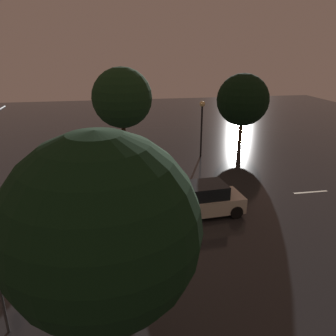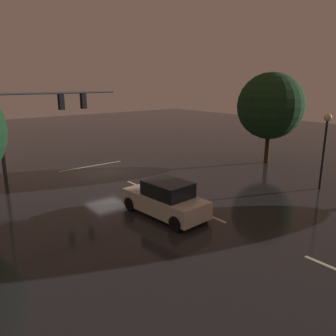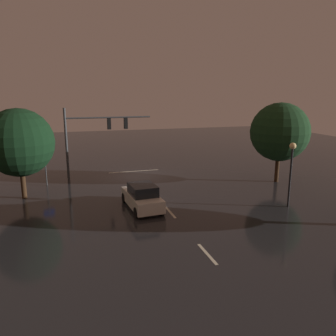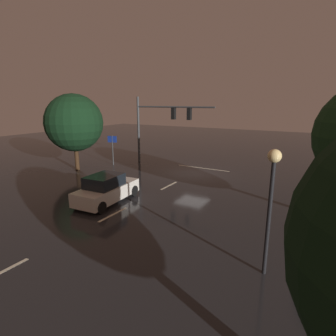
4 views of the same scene
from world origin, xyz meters
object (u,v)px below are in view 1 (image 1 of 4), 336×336
at_px(tree_left_near, 243,100).
at_px(tree_right_near, 102,229).
at_px(car_approaching, 202,200).
at_px(street_lamp_left_kerb, 202,117).
at_px(tree_left_far, 122,98).

height_order(tree_left_near, tree_right_near, tree_right_near).
relative_size(car_approaching, tree_right_near, 0.68).
bearing_deg(car_approaching, street_lamp_left_kerb, 165.16).
distance_m(street_lamp_left_kerb, tree_right_near, 18.98).
relative_size(car_approaching, tree_left_far, 0.65).
bearing_deg(tree_left_far, tree_right_near, -3.91).
bearing_deg(tree_right_near, tree_left_near, 150.02).
bearing_deg(tree_left_far, tree_left_near, 90.19).
distance_m(street_lamp_left_kerb, tree_left_far, 6.85).
relative_size(street_lamp_left_kerb, tree_left_far, 0.64).
height_order(street_lamp_left_kerb, tree_left_far, tree_left_far).
bearing_deg(street_lamp_left_kerb, tree_right_near, -22.84).
height_order(tree_right_near, tree_left_far, tree_left_far).
bearing_deg(street_lamp_left_kerb, tree_left_far, -118.09).
height_order(tree_left_near, tree_left_far, tree_left_far).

